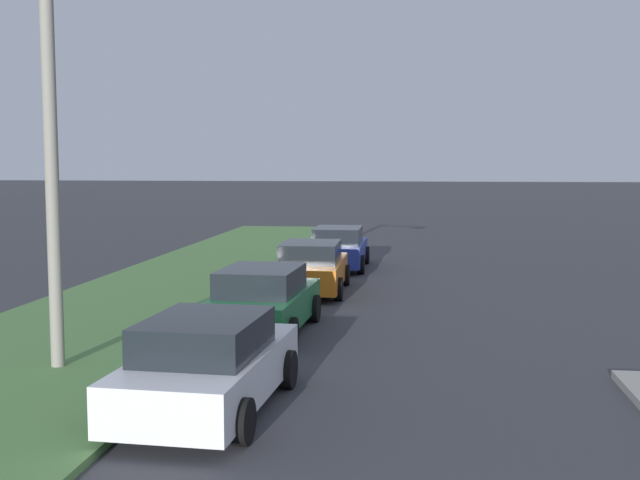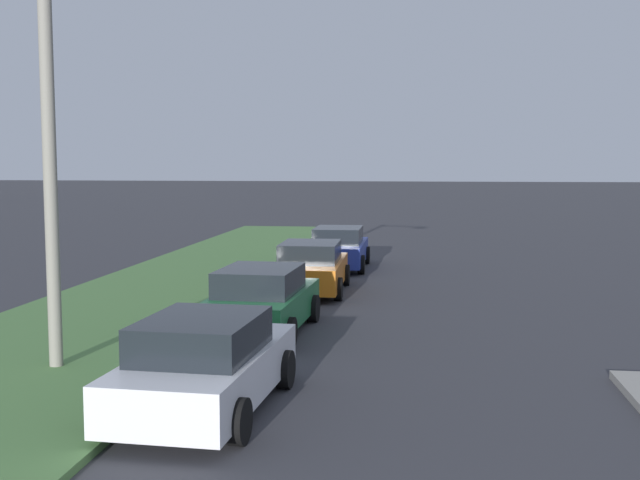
% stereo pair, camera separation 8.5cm
% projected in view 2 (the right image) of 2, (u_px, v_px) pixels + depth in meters
% --- Properties ---
extents(grass_median, '(60.00, 6.00, 0.12)m').
position_uv_depth(grass_median, '(46.00, 356.00, 15.11)').
color(grass_median, '#517F42').
rests_on(grass_median, ground).
extents(parked_car_white, '(4.39, 2.20, 1.47)m').
position_uv_depth(parked_car_white, '(206.00, 365.00, 11.90)').
color(parked_car_white, silver).
rests_on(parked_car_white, ground).
extents(parked_car_green, '(4.37, 2.16, 1.47)m').
position_uv_depth(parked_car_green, '(262.00, 301.00, 17.34)').
color(parked_car_green, '#1E6B38').
rests_on(parked_car_green, ground).
extents(parked_car_orange, '(4.34, 2.09, 1.47)m').
position_uv_depth(parked_car_orange, '(311.00, 268.00, 22.78)').
color(parked_car_orange, orange).
rests_on(parked_car_orange, ground).
extents(parked_car_blue, '(4.31, 2.04, 1.47)m').
position_uv_depth(parked_car_blue, '(339.00, 248.00, 27.91)').
color(parked_car_blue, '#23389E').
rests_on(parked_car_blue, ground).
extents(streetlight, '(1.04, 2.82, 7.50)m').
position_uv_depth(streetlight, '(65.00, 125.00, 13.60)').
color(streetlight, gray).
rests_on(streetlight, ground).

